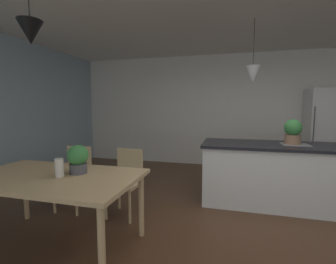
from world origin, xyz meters
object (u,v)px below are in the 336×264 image
(dining_table, at_px, (52,182))
(kitchen_island, at_px, (281,174))
(chair_far_left, at_px, (75,175))
(potted_plant_on_table, at_px, (78,158))
(chair_far_right, at_px, (126,180))
(potted_plant_on_island, at_px, (293,132))
(refrigerator, at_px, (324,133))
(vase_on_dining_table, at_px, (59,168))

(dining_table, relative_size, kitchen_island, 0.77)
(chair_far_left, bearing_deg, kitchen_island, 17.10)
(kitchen_island, relative_size, potted_plant_on_table, 7.61)
(kitchen_island, height_order, potted_plant_on_table, potted_plant_on_table)
(chair_far_right, distance_m, potted_plant_on_island, 2.45)
(kitchen_island, bearing_deg, chair_far_left, -162.90)
(chair_far_right, xyz_separation_m, potted_plant_on_island, (2.20, 0.88, 0.62))
(chair_far_right, height_order, refrigerator, refrigerator)
(kitchen_island, relative_size, refrigerator, 1.25)
(dining_table, distance_m, refrigerator, 5.08)
(chair_far_left, xyz_separation_m, vase_on_dining_table, (0.50, -0.88, 0.37))
(refrigerator, bearing_deg, potted_plant_on_island, -119.31)
(dining_table, bearing_deg, vase_on_dining_table, -9.47)
(chair_far_left, height_order, potted_plant_on_island, potted_plant_on_island)
(chair_far_right, height_order, potted_plant_on_island, potted_plant_on_island)
(dining_table, xyz_separation_m, vase_on_dining_table, (0.11, -0.02, 0.16))
(vase_on_dining_table, bearing_deg, chair_far_left, 119.58)
(chair_far_left, relative_size, potted_plant_on_table, 2.91)
(dining_table, height_order, refrigerator, refrigerator)
(kitchen_island, relative_size, vase_on_dining_table, 12.56)
(chair_far_right, bearing_deg, vase_on_dining_table, -108.06)
(chair_far_right, bearing_deg, potted_plant_on_island, 21.80)
(potted_plant_on_island, height_order, potted_plant_on_table, potted_plant_on_island)
(chair_far_left, distance_m, kitchen_island, 2.99)
(kitchen_island, xyz_separation_m, potted_plant_on_table, (-2.25, -1.61, 0.45))
(potted_plant_on_table, relative_size, vase_on_dining_table, 1.65)
(vase_on_dining_table, bearing_deg, potted_plant_on_table, 54.61)
(dining_table, bearing_deg, potted_plant_on_table, 31.52)
(refrigerator, bearing_deg, dining_table, -135.43)
(dining_table, xyz_separation_m, refrigerator, (3.62, 3.56, 0.23))
(kitchen_island, relative_size, potted_plant_on_island, 6.21)
(potted_plant_on_table, bearing_deg, refrigerator, 45.24)
(chair_far_left, relative_size, vase_on_dining_table, 4.81)
(chair_far_right, relative_size, potted_plant_on_table, 2.91)
(potted_plant_on_island, relative_size, vase_on_dining_table, 2.02)
(chair_far_right, xyz_separation_m, potted_plant_on_table, (-0.18, -0.73, 0.44))
(refrigerator, distance_m, potted_plant_on_island, 2.09)
(refrigerator, xyz_separation_m, vase_on_dining_table, (-3.51, -3.58, -0.07))
(potted_plant_on_island, height_order, vase_on_dining_table, potted_plant_on_island)
(dining_table, bearing_deg, refrigerator, 44.57)
(dining_table, height_order, chair_far_left, chair_far_left)
(chair_far_left, relative_size, potted_plant_on_island, 2.38)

